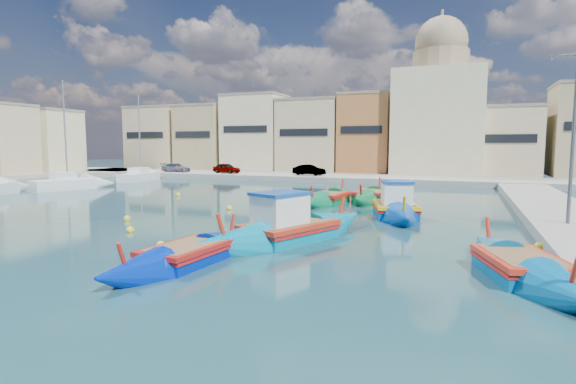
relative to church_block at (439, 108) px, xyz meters
The scene contains 15 objects.
ground 42.08m from the church_block, 104.04° to the right, with size 160.00×160.00×0.00m, color #173A46.
north_quay 15.16m from the church_block, 141.34° to the right, with size 80.00×8.00×0.60m, color gray.
north_townhouses 4.81m from the church_block, 169.17° to the right, with size 83.20×7.87×10.19m.
church_block is the anchor object (origin of this frame).
quay_street_lamp 35.04m from the church_block, 77.65° to the right, with size 1.18×0.16×8.00m.
parked_cars 25.76m from the church_block, 157.41° to the right, with size 21.60×2.20×1.22m.
luzzu_turquoise_cabin 40.80m from the church_block, 95.26° to the right, with size 5.84×10.17×3.24m.
luzzu_blue_cabin 32.72m from the church_block, 90.78° to the right, with size 4.48×9.14×3.15m.
luzzu_cyan_mid 26.41m from the church_block, 97.14° to the right, with size 2.23×8.69×2.55m.
luzzu_green 29.14m from the church_block, 101.50° to the right, with size 2.74×8.03×2.48m.
luzzu_blue_south 45.55m from the church_block, 97.18° to the right, with size 2.46×7.99×2.27m.
luzzu_cyan_south 43.23m from the church_block, 83.50° to the right, with size 4.21×7.96×2.41m.
yacht_north 35.22m from the church_block, 153.35° to the right, with size 3.25×7.88×10.21m.
yacht_midnorth 40.12m from the church_block, 139.00° to the right, with size 4.66×7.69×10.47m.
mooring_buoys 36.83m from the church_block, 103.46° to the right, with size 24.07×18.82×0.36m.
Camera 1 is at (13.08, -17.09, 4.02)m, focal length 28.00 mm.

